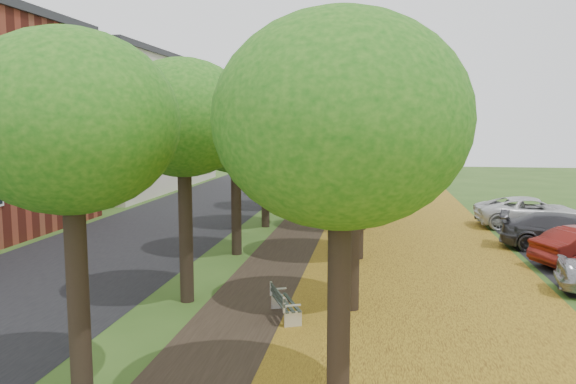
% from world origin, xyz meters
% --- Properties ---
extents(street_asphalt, '(8.00, 70.00, 0.01)m').
position_xyz_m(street_asphalt, '(-7.50, 15.00, 0.00)').
color(street_asphalt, black).
rests_on(street_asphalt, ground).
extents(footpath, '(3.20, 70.00, 0.01)m').
position_xyz_m(footpath, '(0.00, 15.00, 0.00)').
color(footpath, black).
rests_on(footpath, ground).
extents(leaf_verge, '(7.50, 70.00, 0.01)m').
position_xyz_m(leaf_verge, '(5.00, 15.00, 0.01)').
color(leaf_verge, '#B99122').
rests_on(leaf_verge, ground).
extents(tree_row_west, '(4.24, 34.24, 6.91)m').
position_xyz_m(tree_row_west, '(-2.20, 15.00, 5.08)').
color(tree_row_west, black).
rests_on(tree_row_west, ground).
extents(tree_row_east, '(4.24, 34.24, 6.91)m').
position_xyz_m(tree_row_east, '(2.60, 15.00, 5.08)').
color(tree_row_east, black).
rests_on(tree_row_east, ground).
extents(building_cream, '(10.30, 20.30, 10.40)m').
position_xyz_m(building_cream, '(-17.00, 33.00, 5.21)').
color(building_cream, beige).
rests_on(building_cream, ground).
extents(bench, '(1.07, 1.69, 0.77)m').
position_xyz_m(bench, '(0.82, 5.05, 0.40)').
color(bench, '#29332D').
rests_on(bench, ground).
extents(car_grey, '(5.60, 3.35, 1.52)m').
position_xyz_m(car_grey, '(11.00, 14.60, 0.76)').
color(car_grey, '#36353A').
rests_on(car_grey, ground).
extents(car_white, '(5.56, 2.72, 1.52)m').
position_xyz_m(car_white, '(11.00, 19.85, 0.76)').
color(car_white, silver).
rests_on(car_white, ground).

